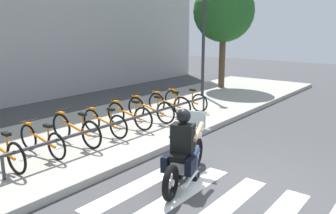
# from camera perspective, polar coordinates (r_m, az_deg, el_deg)

# --- Properties ---
(ground_plane) EXTENTS (48.00, 48.00, 0.00)m
(ground_plane) POSITION_cam_1_polar(r_m,az_deg,el_deg) (6.51, 12.71, -13.07)
(ground_plane) COLOR #424244
(sidewalk) EXTENTS (24.00, 4.40, 0.15)m
(sidewalk) POSITION_cam_1_polar(r_m,az_deg,el_deg) (9.17, -13.60, -4.82)
(sidewalk) COLOR #A8A399
(sidewalk) RESTS_ON ground
(crosswalk_stripe_2) EXTENTS (2.80, 0.40, 0.01)m
(crosswalk_stripe_2) POSITION_cam_1_polar(r_m,az_deg,el_deg) (5.74, 8.34, -16.59)
(crosswalk_stripe_2) COLOR white
(crosswalk_stripe_2) RESTS_ON ground
(crosswalk_stripe_3) EXTENTS (2.80, 0.40, 0.01)m
(crosswalk_stripe_3) POSITION_cam_1_polar(r_m,az_deg,el_deg) (6.12, 1.63, -14.45)
(crosswalk_stripe_3) COLOR white
(crosswalk_stripe_3) RESTS_ON ground
(crosswalk_stripe_4) EXTENTS (2.80, 0.40, 0.01)m
(crosswalk_stripe_4) POSITION_cam_1_polar(r_m,az_deg,el_deg) (6.58, -4.11, -12.43)
(crosswalk_stripe_4) COLOR white
(crosswalk_stripe_4) RESTS_ON ground
(motorcycle) EXTENTS (2.10, 0.91, 1.21)m
(motorcycle) POSITION_cam_1_polar(r_m,az_deg,el_deg) (6.49, 2.92, -8.46)
(motorcycle) COLOR black
(motorcycle) RESTS_ON ground
(rider) EXTENTS (0.73, 0.66, 1.43)m
(rider) POSITION_cam_1_polar(r_m,az_deg,el_deg) (6.29, 2.70, -5.61)
(rider) COLOR black
(rider) RESTS_ON ground
(bicycle_0) EXTENTS (0.48, 1.71, 0.77)m
(bicycle_0) POSITION_cam_1_polar(r_m,az_deg,el_deg) (7.45, -25.89, -6.53)
(bicycle_0) COLOR black
(bicycle_0) RESTS_ON sidewalk
(bicycle_1) EXTENTS (0.48, 1.60, 0.72)m
(bicycle_1) POSITION_cam_1_polar(r_m,az_deg,el_deg) (7.84, -20.12, -5.18)
(bicycle_1) COLOR black
(bicycle_1) RESTS_ON sidewalk
(bicycle_2) EXTENTS (0.48, 1.73, 0.80)m
(bicycle_2) POSITION_cam_1_polar(r_m,az_deg,el_deg) (8.30, -15.00, -3.62)
(bicycle_2) COLOR black
(bicycle_2) RESTS_ON sidewalk
(bicycle_3) EXTENTS (0.48, 1.58, 0.74)m
(bicycle_3) POSITION_cam_1_polar(r_m,az_deg,el_deg) (8.84, -10.45, -2.53)
(bicycle_3) COLOR black
(bicycle_3) RESTS_ON sidewalk
(bicycle_4) EXTENTS (0.48, 1.64, 0.78)m
(bicycle_4) POSITION_cam_1_polar(r_m,az_deg,el_deg) (9.41, -6.45, -1.33)
(bicycle_4) COLOR black
(bicycle_4) RESTS_ON sidewalk
(bicycle_5) EXTENTS (0.48, 1.74, 0.78)m
(bicycle_5) POSITION_cam_1_polar(r_m,az_deg,el_deg) (10.04, -2.93, -0.36)
(bicycle_5) COLOR black
(bicycle_5) RESTS_ON sidewalk
(bicycle_6) EXTENTS (0.48, 1.62, 0.78)m
(bicycle_6) POSITION_cam_1_polar(r_m,az_deg,el_deg) (10.70, 0.16, 0.49)
(bicycle_6) COLOR black
(bicycle_6) RESTS_ON sidewalk
(bicycle_7) EXTENTS (0.48, 1.68, 0.73)m
(bicycle_7) POSITION_cam_1_polar(r_m,az_deg,el_deg) (11.39, 2.88, 1.16)
(bicycle_7) COLOR black
(bicycle_7) RESTS_ON sidewalk
(bike_rack) EXTENTS (6.75, 0.07, 0.49)m
(bike_rack) POSITION_cam_1_polar(r_m,az_deg,el_deg) (8.71, -5.89, -1.99)
(bike_rack) COLOR #333338
(bike_rack) RESTS_ON sidewalk
(street_lamp) EXTENTS (0.28, 0.28, 4.15)m
(street_lamp) POSITION_cam_1_polar(r_m,az_deg,el_deg) (13.68, 5.89, 11.70)
(street_lamp) COLOR #2D2D33
(street_lamp) RESTS_ON ground
(tree_near_rack) EXTENTS (2.67, 2.67, 4.85)m
(tree_near_rack) POSITION_cam_1_polar(r_m,az_deg,el_deg) (15.81, 9.19, 15.28)
(tree_near_rack) COLOR brown
(tree_near_rack) RESTS_ON ground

